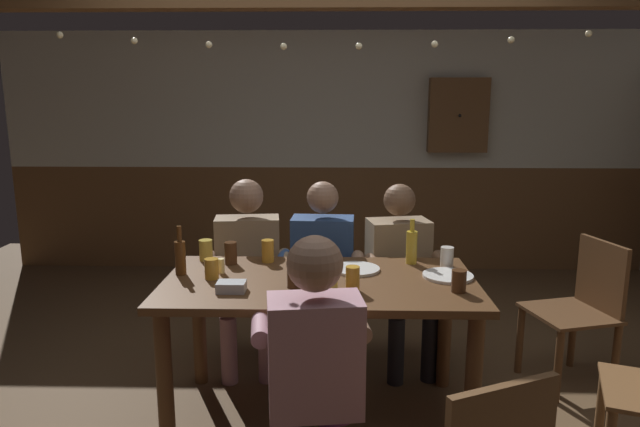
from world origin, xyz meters
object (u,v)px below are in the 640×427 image
(plate_1, at_px, (448,276))
(wall_dart_cabinet, at_px, (458,115))
(person_1, at_px, (322,265))
(pint_glass_6, at_px, (268,251))
(condiment_caddy, at_px, (231,287))
(pint_glass_4, at_px, (231,253))
(pint_glass_7, at_px, (212,269))
(person_0, at_px, (248,264))
(chair_empty_far_end, at_px, (581,308))
(bottle_2, at_px, (319,266))
(person_3, at_px, (313,356))
(pint_glass_8, at_px, (295,273))
(dining_table, at_px, (320,301))
(bottle_1, at_px, (412,246))
(pint_glass_3, at_px, (353,279))
(pint_glass_2, at_px, (331,282))
(plate_0, at_px, (356,269))
(pint_glass_0, at_px, (447,257))
(pint_glass_5, at_px, (206,250))
(table_candle, at_px, (221,266))
(pint_glass_1, at_px, (459,281))
(person_2, at_px, (401,267))
(bottle_0, at_px, (180,256))

(plate_1, relative_size, wall_dart_cabinet, 0.38)
(person_1, height_order, pint_glass_6, person_1)
(person_1, relative_size, condiment_caddy, 8.48)
(pint_glass_4, xyz_separation_m, pint_glass_6, (0.21, 0.05, 0.00))
(pint_glass_7, bearing_deg, person_0, 82.35)
(chair_empty_far_end, relative_size, bottle_2, 3.51)
(person_3, xyz_separation_m, pint_glass_8, (-0.11, 0.54, 0.18))
(dining_table, bearing_deg, pint_glass_8, -134.03)
(pint_glass_7, bearing_deg, pint_glass_8, -15.94)
(chair_empty_far_end, distance_m, bottle_2, 1.68)
(person_1, bearing_deg, person_3, 92.81)
(bottle_1, relative_size, pint_glass_3, 2.09)
(pint_glass_2, bearing_deg, chair_empty_far_end, 22.85)
(pint_glass_7, bearing_deg, chair_empty_far_end, 10.99)
(person_3, xyz_separation_m, plate_0, (0.21, 0.83, 0.12))
(bottle_1, distance_m, pint_glass_3, 0.60)
(dining_table, relative_size, pint_glass_0, 14.67)
(condiment_caddy, xyz_separation_m, pint_glass_7, (-0.14, 0.20, 0.03))
(plate_1, bearing_deg, bottle_1, 122.60)
(pint_glass_5, bearing_deg, table_candle, -60.48)
(condiment_caddy, bearing_deg, pint_glass_6, 77.02)
(bottle_1, relative_size, pint_glass_0, 2.33)
(pint_glass_1, bearing_deg, person_2, 102.27)
(plate_1, height_order, pint_glass_5, pint_glass_5)
(person_0, height_order, condiment_caddy, person_0)
(condiment_caddy, distance_m, bottle_2, 0.45)
(table_candle, xyz_separation_m, wall_dart_cabinet, (1.79, 2.58, 0.73))
(pint_glass_0, bearing_deg, pint_glass_2, -143.94)
(pint_glass_0, distance_m, pint_glass_4, 1.22)
(table_candle, relative_size, pint_glass_5, 0.65)
(dining_table, xyz_separation_m, bottle_1, (0.52, 0.31, 0.22))
(person_3, relative_size, pint_glass_1, 10.80)
(person_0, height_order, pint_glass_3, person_0)
(dining_table, distance_m, pint_glass_1, 0.73)
(pint_glass_2, height_order, pint_glass_3, pint_glass_3)
(pint_glass_7, bearing_deg, dining_table, -0.31)
(pint_glass_1, bearing_deg, pint_glass_3, 179.63)
(plate_1, distance_m, pint_glass_1, 0.24)
(person_2, relative_size, table_candle, 14.66)
(person_1, relative_size, pint_glass_5, 9.68)
(plate_0, height_order, bottle_0, bottle_0)
(person_0, xyz_separation_m, pint_glass_8, (0.36, -0.78, 0.18))
(table_candle, distance_m, pint_glass_0, 1.26)
(person_2, height_order, bottle_0, person_2)
(person_0, relative_size, bottle_2, 4.78)
(pint_glass_1, relative_size, wall_dart_cabinet, 0.16)
(person_3, height_order, bottle_1, person_3)
(plate_1, bearing_deg, person_0, 152.87)
(dining_table, height_order, table_candle, table_candle)
(person_1, bearing_deg, pint_glass_4, 39.95)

